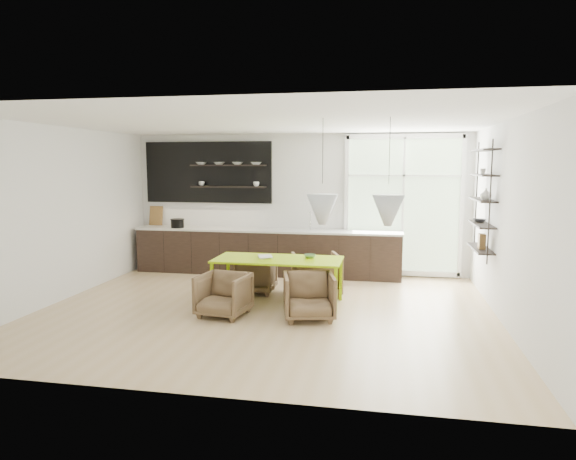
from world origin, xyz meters
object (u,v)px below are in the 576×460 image
at_px(dining_table, 278,262).
at_px(armchair_front_right, 309,296).
at_px(armchair_back_left, 256,275).
at_px(armchair_back_right, 316,274).
at_px(armchair_front_left, 224,295).
at_px(wire_stool, 214,286).

bearing_deg(dining_table, armchair_front_right, -49.23).
relative_size(armchair_back_left, armchair_front_right, 0.91).
relative_size(armchair_back_left, armchair_back_right, 0.84).
bearing_deg(armchair_front_right, armchair_front_left, 170.42).
xyz_separation_m(armchair_back_right, armchair_front_right, (0.09, -1.41, -0.03)).
distance_m(armchair_front_left, wire_stool, 0.87).
bearing_deg(armchair_front_left, armchair_back_right, 59.87).
bearing_deg(armchair_back_right, armchair_back_left, -16.68).
xyz_separation_m(dining_table, armchair_back_right, (0.53, 0.69, -0.33)).
bearing_deg(armchair_front_right, armchair_back_right, 79.79).
height_order(armchair_back_left, armchair_back_right, armchair_back_right).
height_order(armchair_front_left, armchair_front_right, armchair_front_right).
bearing_deg(armchair_front_right, armchair_back_left, 116.12).
xyz_separation_m(dining_table, armchair_front_right, (0.62, -0.72, -0.36)).
bearing_deg(armchair_front_left, armchair_back_left, 93.76).
relative_size(armchair_back_left, armchair_front_left, 0.96).
height_order(armchair_front_right, wire_stool, armchair_front_right).
xyz_separation_m(armchair_back_left, armchair_front_left, (-0.12, -1.49, 0.01)).
distance_m(dining_table, armchair_front_right, 1.02).
relative_size(armchair_back_right, wire_stool, 2.01).
xyz_separation_m(armchair_front_left, wire_stool, (-0.42, 0.76, -0.07)).
xyz_separation_m(armchair_front_left, armchair_front_right, (1.29, 0.09, 0.02)).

